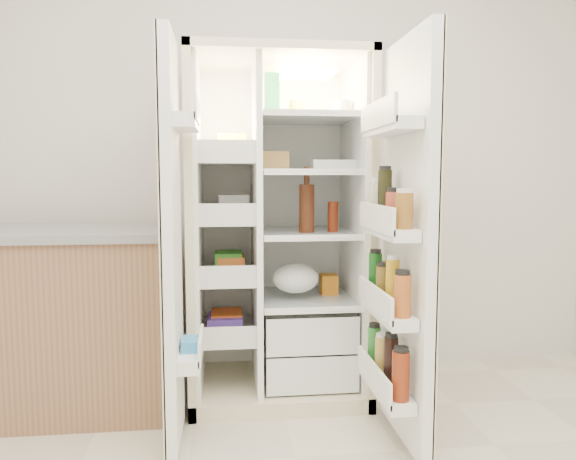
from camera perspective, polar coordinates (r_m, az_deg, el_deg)
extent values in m
cube|color=silver|center=(3.30, -1.70, 8.62)|extent=(4.00, 0.02, 2.70)
cube|color=beige|center=(3.23, -1.72, 0.70)|extent=(0.92, 0.04, 1.80)
cube|color=beige|center=(2.90, -9.86, 0.04)|extent=(0.04, 0.70, 1.80)
cube|color=beige|center=(2.98, 7.29, 0.23)|extent=(0.04, 0.70, 1.80)
cube|color=beige|center=(2.95, -1.20, 17.38)|extent=(0.92, 0.70, 0.04)
cube|color=beige|center=(3.11, -1.13, -15.84)|extent=(0.92, 0.70, 0.08)
cube|color=white|center=(3.20, -1.67, 1.01)|extent=(0.84, 0.02, 1.68)
cube|color=white|center=(2.89, -9.27, 0.44)|extent=(0.02, 0.62, 1.68)
cube|color=white|center=(2.97, 6.73, 0.61)|extent=(0.02, 0.62, 1.68)
cube|color=white|center=(2.90, -3.33, 0.51)|extent=(0.03, 0.62, 1.68)
cube|color=white|center=(3.06, 1.87, -13.32)|extent=(0.47, 0.52, 0.19)
cube|color=white|center=(3.00, 1.89, -9.71)|extent=(0.47, 0.52, 0.19)
cube|color=#FFD18C|center=(3.01, 1.77, 16.00)|extent=(0.30, 0.30, 0.02)
cube|color=silver|center=(3.00, -6.28, -10.44)|extent=(0.28, 0.58, 0.02)
cube|color=silver|center=(2.93, -6.34, -4.79)|extent=(0.28, 0.58, 0.02)
cube|color=silver|center=(2.89, -6.40, 1.07)|extent=(0.28, 0.58, 0.02)
cube|color=silver|center=(2.88, -6.47, 7.03)|extent=(0.28, 0.58, 0.02)
cube|color=silver|center=(2.99, 1.84, -7.11)|extent=(0.49, 0.58, 0.01)
cube|color=silver|center=(2.93, 1.86, -0.22)|extent=(0.49, 0.58, 0.01)
cube|color=silver|center=(2.91, 1.88, 6.06)|extent=(0.49, 0.58, 0.02)
cube|color=silver|center=(2.93, 1.90, 11.55)|extent=(0.49, 0.58, 0.02)
cube|color=#CE551D|center=(2.98, -6.29, -9.34)|extent=(0.16, 0.20, 0.10)
cube|color=#2E7B21|center=(2.92, -6.36, -3.44)|extent=(0.14, 0.18, 0.12)
cube|color=white|center=(2.89, -6.41, 1.96)|extent=(0.20, 0.22, 0.07)
cube|color=yellow|center=(2.88, -6.49, 8.62)|extent=(0.15, 0.16, 0.14)
cube|color=#5736A3|center=(2.98, -6.29, -9.43)|extent=(0.18, 0.20, 0.09)
cube|color=#C86123|center=(2.92, -6.35, -3.64)|extent=(0.14, 0.18, 0.10)
cube|color=white|center=(2.88, -6.42, 2.45)|extent=(0.16, 0.16, 0.12)
sphere|color=orange|center=(2.99, -0.35, -15.00)|extent=(0.07, 0.07, 0.07)
sphere|color=orange|center=(3.04, 1.31, -14.67)|extent=(0.07, 0.07, 0.07)
sphere|color=orange|center=(3.01, 3.37, -14.83)|extent=(0.07, 0.07, 0.07)
sphere|color=orange|center=(3.12, 0.30, -14.07)|extent=(0.07, 0.07, 0.07)
sphere|color=orange|center=(3.12, 2.23, -14.11)|extent=(0.07, 0.07, 0.07)
sphere|color=orange|center=(3.10, 4.23, -14.26)|extent=(0.07, 0.07, 0.07)
sphere|color=orange|center=(3.06, -1.10, -14.50)|extent=(0.07, 0.07, 0.07)
ellipsoid|color=#447E2A|center=(3.01, 1.83, -9.33)|extent=(0.26, 0.24, 0.11)
cylinder|color=#451D0E|center=(2.83, 1.97, 2.28)|extent=(0.08, 0.08, 0.25)
cylinder|color=#641E0B|center=(2.88, 4.72, 1.41)|extent=(0.06, 0.06, 0.16)
cube|color=#268E52|center=(2.86, -1.70, 13.96)|extent=(0.07, 0.07, 0.21)
cylinder|color=silver|center=(2.94, 5.61, 12.49)|extent=(0.10, 0.10, 0.09)
cylinder|color=olive|center=(2.99, 0.83, 12.48)|extent=(0.07, 0.07, 0.09)
cube|color=silver|center=(2.86, 4.77, 6.76)|extent=(0.22, 0.09, 0.06)
cube|color=olive|center=(2.84, -1.58, 7.21)|extent=(0.16, 0.09, 0.10)
ellipsoid|color=white|center=(2.91, 0.79, -5.71)|extent=(0.25, 0.22, 0.16)
cube|color=orange|center=(3.05, 4.28, -5.66)|extent=(0.09, 0.11, 0.11)
cube|color=white|center=(2.36, -12.06, -1.27)|extent=(0.05, 0.40, 1.72)
cube|color=beige|center=(2.36, -12.67, -1.28)|extent=(0.01, 0.40, 1.72)
cube|color=white|center=(2.46, -10.15, -12.89)|extent=(0.09, 0.32, 0.06)
cube|color=white|center=(2.35, -10.58, 10.96)|extent=(0.09, 0.32, 0.06)
cube|color=#338CCC|center=(2.45, -10.16, -12.22)|extent=(0.07, 0.12, 0.10)
cube|color=white|center=(2.39, 12.38, -1.19)|extent=(0.05, 0.58, 1.72)
cube|color=beige|center=(2.39, 12.94, -1.18)|extent=(0.01, 0.58, 1.72)
cube|color=white|center=(2.52, 10.15, -15.85)|extent=(0.11, 0.50, 0.05)
cube|color=white|center=(2.41, 10.30, -8.32)|extent=(0.11, 0.50, 0.05)
cube|color=white|center=(2.35, 10.44, -0.02)|extent=(0.11, 0.50, 0.05)
cube|color=white|center=(2.35, 10.63, 10.46)|extent=(0.11, 0.50, 0.05)
cylinder|color=maroon|center=(2.29, 11.69, -14.71)|extent=(0.07, 0.07, 0.20)
cylinder|color=black|center=(2.41, 10.70, -13.45)|extent=(0.06, 0.06, 0.22)
cylinder|color=#B9963D|center=(2.53, 9.80, -12.95)|extent=(0.06, 0.06, 0.18)
cylinder|color=#287A2B|center=(2.65, 8.99, -11.98)|extent=(0.06, 0.06, 0.19)
cylinder|color=#AD511C|center=(2.20, 11.86, -6.76)|extent=(0.07, 0.07, 0.17)
cylinder|color=#C49017|center=(2.32, 10.86, -5.61)|extent=(0.06, 0.06, 0.21)
cylinder|color=brown|center=(2.45, 9.93, -5.60)|extent=(0.07, 0.07, 0.16)
cylinder|color=#124F14|center=(2.57, 9.11, -4.61)|extent=(0.06, 0.06, 0.20)
cylinder|color=brown|center=(2.16, 12.04, 1.97)|extent=(0.07, 0.07, 0.14)
cylinder|color=#9A3B27|center=(2.28, 11.00, 2.18)|extent=(0.07, 0.07, 0.14)
cylinder|color=black|center=(2.40, 10.09, 3.44)|extent=(0.06, 0.06, 0.23)
cylinder|color=beige|center=(2.53, 9.23, 2.99)|extent=(0.06, 0.06, 0.18)
cube|color=#8C6246|center=(3.04, -23.73, -8.93)|extent=(1.22, 0.63, 0.88)
cube|color=gray|center=(2.96, -24.08, -0.28)|extent=(1.27, 0.67, 0.04)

